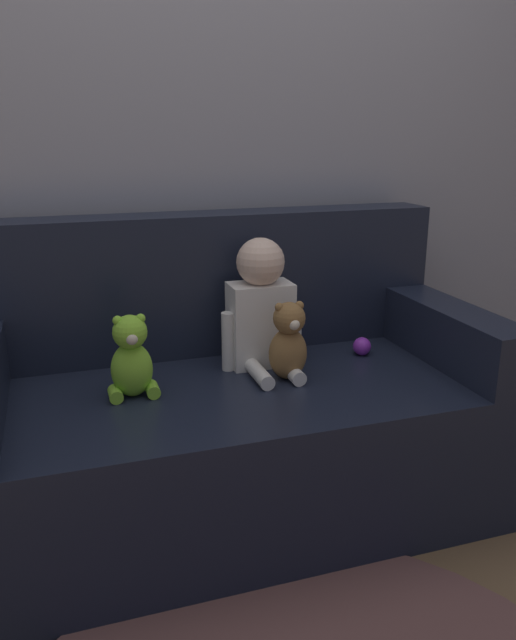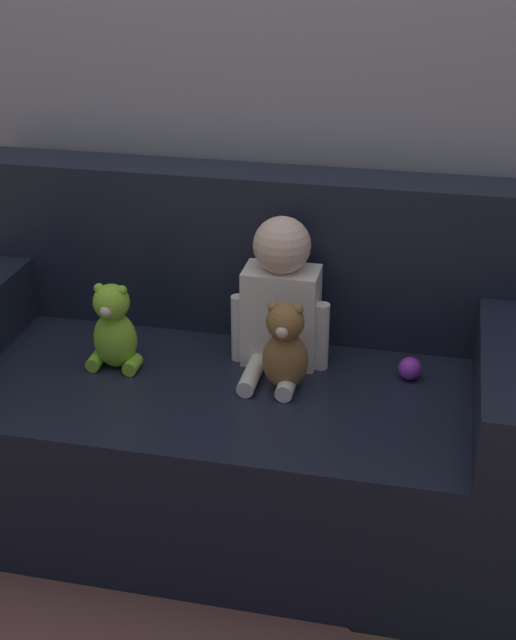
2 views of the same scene
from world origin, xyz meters
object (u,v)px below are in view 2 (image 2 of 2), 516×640
couch (232,403)px  plush_toy_side (114,329)px  person_baby (281,299)px  teddy_bear_brown (285,347)px  toy_ball (410,369)px

couch → plush_toy_side: bearing=-165.8°
person_baby → teddy_bear_brown: 0.17m
person_baby → plush_toy_side: (-0.44, -0.13, -0.08)m
plush_toy_side → toy_ball: size_ratio=3.99×
couch → plush_toy_side: (-0.31, -0.08, 0.25)m
couch → toy_ball: (0.50, 0.03, 0.16)m
couch → plush_toy_side: size_ratio=6.54×
couch → teddy_bear_brown: (0.17, -0.10, 0.25)m
couch → person_baby: 0.35m
teddy_bear_brown → plush_toy_side: teddy_bear_brown is taller
couch → plush_toy_side: 0.41m
plush_toy_side → toy_ball: (0.81, 0.11, -0.09)m
toy_ball → couch: bearing=-176.9°
teddy_bear_brown → toy_ball: bearing=20.8°
teddy_bear_brown → plush_toy_side: bearing=178.0°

